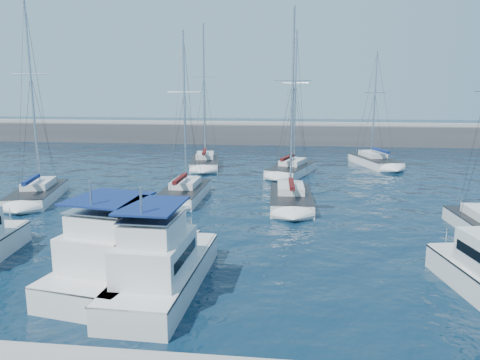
# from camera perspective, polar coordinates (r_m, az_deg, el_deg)

# --- Properties ---
(ground) EXTENTS (220.00, 220.00, 0.00)m
(ground) POSITION_cam_1_polar(r_m,az_deg,el_deg) (25.38, -2.30, -9.66)
(ground) COLOR black
(ground) RESTS_ON ground
(breakwater) EXTENTS (160.00, 6.00, 4.45)m
(breakwater) POSITION_cam_1_polar(r_m,az_deg,el_deg) (75.90, 3.92, 5.30)
(breakwater) COLOR #424244
(breakwater) RESTS_ON ground
(motor_yacht_port_inner) EXTENTS (5.53, 9.60, 4.69)m
(motor_yacht_port_inner) POSITION_cam_1_polar(r_m,az_deg,el_deg) (23.01, -14.16, -9.26)
(motor_yacht_port_inner) COLOR silver
(motor_yacht_port_inner) RESTS_ON ground
(motor_yacht_stbd_inner) EXTENTS (3.39, 9.19, 4.69)m
(motor_yacht_stbd_inner) POSITION_cam_1_polar(r_m,az_deg,el_deg) (21.49, -9.56, -10.58)
(motor_yacht_stbd_inner) COLOR silver
(motor_yacht_stbd_inner) RESTS_ON ground
(sailboat_mid_a) EXTENTS (4.84, 8.42, 16.10)m
(sailboat_mid_a) POSITION_cam_1_polar(r_m,az_deg,el_deg) (41.40, -23.43, -1.50)
(sailboat_mid_a) COLOR silver
(sailboat_mid_a) RESTS_ON ground
(sailboat_mid_b) EXTENTS (3.10, 7.85, 13.76)m
(sailboat_mid_b) POSITION_cam_1_polar(r_m,az_deg,el_deg) (38.59, -6.79, -1.55)
(sailboat_mid_b) COLOR silver
(sailboat_mid_b) RESTS_ON ground
(sailboat_mid_d) EXTENTS (3.54, 8.07, 15.25)m
(sailboat_mid_d) POSITION_cam_1_polar(r_m,az_deg,el_deg) (36.57, 6.19, -2.24)
(sailboat_mid_d) COLOR silver
(sailboat_mid_d) RESTS_ON ground
(sailboat_back_a) EXTENTS (4.31, 8.81, 16.21)m
(sailboat_back_a) POSITION_cam_1_polar(r_m,az_deg,el_deg) (53.70, -4.30, 2.19)
(sailboat_back_a) COLOR silver
(sailboat_back_a) RESTS_ON ground
(sailboat_back_b) EXTENTS (5.42, 8.43, 15.05)m
(sailboat_back_b) POSITION_cam_1_polar(r_m,az_deg,el_deg) (49.31, 6.28, 1.32)
(sailboat_back_b) COLOR silver
(sailboat_back_b) RESTS_ON ground
(sailboat_back_c) EXTENTS (5.40, 8.93, 13.30)m
(sailboat_back_c) POSITION_cam_1_polar(r_m,az_deg,el_deg) (56.65, 16.05, 2.23)
(sailboat_back_c) COLOR silver
(sailboat_back_c) RESTS_ON ground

